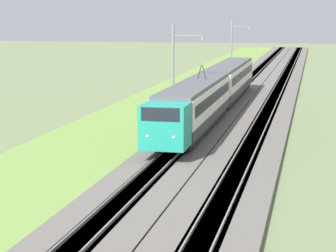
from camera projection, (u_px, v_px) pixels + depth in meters
name	position (u px, v px, depth m)	size (l,w,h in m)	color
ballast_main	(213.00, 115.00, 56.87)	(240.00, 4.40, 0.30)	#605B56
ballast_adjacent	(266.00, 116.00, 55.90)	(240.00, 4.40, 0.30)	#605B56
track_main	(213.00, 115.00, 56.86)	(240.00, 1.57, 0.45)	#4C4238
track_adjacent	(266.00, 116.00, 55.90)	(240.00, 1.57, 0.45)	#4C4238
grass_verge	(144.00, 113.00, 58.23)	(240.00, 8.68, 0.12)	olive
passenger_train	(215.00, 89.00, 56.97)	(40.69, 2.83, 4.93)	teal
catenary_mast_mid	(174.00, 72.00, 53.46)	(0.22, 2.56, 7.95)	slate
catenary_mast_far	(232.00, 48.00, 90.40)	(0.22, 2.56, 7.98)	slate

